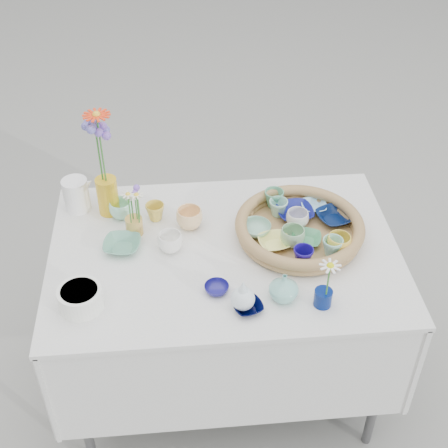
{
  "coord_description": "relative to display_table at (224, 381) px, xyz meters",
  "views": [
    {
      "loc": [
        -0.15,
        -1.67,
        2.26
      ],
      "look_at": [
        0.0,
        0.02,
        0.87
      ],
      "focal_mm": 50.0,
      "sensor_mm": 36.0,
      "label": 1
    }
  ],
  "objects": [
    {
      "name": "tray_ceramic_12",
      "position": [
        0.21,
        0.22,
        0.82
      ],
      "size": [
        0.09,
        0.09,
        0.07
      ],
      "primitive_type": "imported",
      "rotation": [
        0.0,
        0.0,
        0.26
      ],
      "color": "#549E78",
      "rests_on": "wicker_tray"
    },
    {
      "name": "loose_ceramic_3",
      "position": [
        -0.19,
        0.02,
        0.8
      ],
      "size": [
        0.11,
        0.11,
        0.07
      ],
      "primitive_type": "imported",
      "rotation": [
        0.0,
        0.0,
        0.35
      ],
      "color": "white",
      "rests_on": "display_table"
    },
    {
      "name": "tray_ceramic_8",
      "position": [
        0.36,
        0.19,
        0.79
      ],
      "size": [
        0.1,
        0.1,
        0.02
      ],
      "primitive_type": "imported",
      "rotation": [
        0.0,
        0.0,
        -0.0
      ],
      "color": "#9AD5F1",
      "rests_on": "wicker_tray"
    },
    {
      "name": "tray_ceramic_5",
      "position": [
        0.12,
        0.07,
        0.8
      ],
      "size": [
        0.14,
        0.14,
        0.04
      ],
      "primitive_type": "imported",
      "rotation": [
        0.0,
        0.0,
        0.35
      ],
      "color": "#8AC2A9",
      "rests_on": "wicker_tray"
    },
    {
      "name": "hydrangea",
      "position": [
        -0.43,
        0.27,
        1.02
      ],
      "size": [
        0.1,
        0.1,
        0.29
      ],
      "primitive_type": null,
      "rotation": [
        0.0,
        0.0,
        -0.25
      ],
      "color": "#7D58C9",
      "rests_on": "tall_vase_yellow"
    },
    {
      "name": "loose_ceramic_0",
      "position": [
        -0.25,
        0.2,
        0.8
      ],
      "size": [
        0.09,
        0.09,
        0.07
      ],
      "primitive_type": "imported",
      "rotation": [
        0.0,
        0.0,
        -0.26
      ],
      "color": "gold",
      "rests_on": "display_table"
    },
    {
      "name": "single_daisy",
      "position": [
        0.3,
        -0.31,
        0.89
      ],
      "size": [
        0.11,
        0.11,
        0.14
      ],
      "primitive_type": null,
      "rotation": [
        0.0,
        0.0,
        -0.42
      ],
      "color": "white",
      "rests_on": "bud_vase_cobalt"
    },
    {
      "name": "tray_ceramic_0",
      "position": [
        0.28,
        0.15,
        0.8
      ],
      "size": [
        0.15,
        0.15,
        0.03
      ],
      "primitive_type": "imported",
      "rotation": [
        0.0,
        0.0,
        0.13
      ],
      "color": "navy",
      "rests_on": "wicker_tray"
    },
    {
      "name": "loose_ceramic_5",
      "position": [
        -0.38,
        0.23,
        0.8
      ],
      "size": [
        0.1,
        0.1,
        0.07
      ],
      "primitive_type": "imported",
      "rotation": [
        0.0,
        0.0,
        -0.05
      ],
      "color": "#A0EDCE",
      "rests_on": "display_table"
    },
    {
      "name": "tray_ceramic_7",
      "position": [
        0.28,
        0.09,
        0.82
      ],
      "size": [
        0.09,
        0.09,
        0.07
      ],
      "primitive_type": "imported",
      "rotation": [
        0.0,
        0.0,
        0.03
      ],
      "color": "silver",
      "rests_on": "wicker_tray"
    },
    {
      "name": "white_pitcher",
      "position": [
        -0.55,
        0.3,
        0.83
      ],
      "size": [
        0.17,
        0.14,
        0.13
      ],
      "primitive_type": null,
      "rotation": [
        0.0,
        0.0,
        0.38
      ],
      "color": "white",
      "rests_on": "display_table"
    },
    {
      "name": "tray_ceramic_4",
      "position": [
        0.24,
        -0.01,
        0.82
      ],
      "size": [
        0.12,
        0.12,
        0.07
      ],
      "primitive_type": "imported",
      "rotation": [
        0.0,
        0.0,
        0.41
      ],
      "color": "#86B587",
      "rests_on": "wicker_tray"
    },
    {
      "name": "tray_ceramic_1",
      "position": [
        0.43,
        0.11,
        0.8
      ],
      "size": [
        0.17,
        0.17,
        0.03
      ],
      "primitive_type": "imported",
      "rotation": [
        0.0,
        0.0,
        0.33
      ],
      "color": "#06163F",
      "rests_on": "wicker_tray"
    },
    {
      "name": "tray_ceramic_2",
      "position": [
        0.4,
        -0.06,
        0.82
      ],
      "size": [
        0.09,
        0.09,
        0.07
      ],
      "primitive_type": "imported",
      "rotation": [
        0.0,
        0.0,
        0.07
      ],
      "color": "yellow",
      "rests_on": "wicker_tray"
    },
    {
      "name": "tray_ceramic_3",
      "position": [
        0.3,
        -0.0,
        0.8
      ],
      "size": [
        0.13,
        0.13,
        0.03
      ],
      "primitive_type": "imported",
      "rotation": [
        0.0,
        0.0,
        -0.29
      ],
      "color": "#459563",
      "rests_on": "wicker_tray"
    },
    {
      "name": "loose_ceramic_6",
      "position": [
        0.05,
        -0.3,
        0.78
      ],
      "size": [
        0.12,
        0.12,
        0.02
      ],
      "primitive_type": "imported",
      "rotation": [
        0.0,
        0.0,
        0.32
      ],
      "color": "black",
      "rests_on": "display_table"
    },
    {
      "name": "daisy_posy",
      "position": [
        -0.32,
        0.12,
        0.91
      ],
      "size": [
        0.1,
        0.1,
        0.15
      ],
      "primitive_type": null,
      "rotation": [
        0.0,
        0.0,
        0.38
      ],
      "color": "white",
      "rests_on": "daisy_cup"
    },
    {
      "name": "tray_ceramic_6",
      "position": [
        0.22,
        0.16,
        0.82
      ],
      "size": [
        0.08,
        0.08,
        0.07
      ],
      "primitive_type": "imported",
      "rotation": [
        0.0,
        0.0,
        -0.18
      ],
      "color": "#97D3BB",
      "rests_on": "wicker_tray"
    },
    {
      "name": "loose_ceramic_2",
      "position": [
        -0.37,
        0.04,
        0.78
      ],
      "size": [
        0.15,
        0.15,
        0.03
      ],
      "primitive_type": "imported",
      "rotation": [
        0.0,
        0.0,
        -0.16
      ],
      "color": "#5EA085",
      "rests_on": "display_table"
    },
    {
      "name": "ground",
      "position": [
        0.0,
        0.0,
        0.0
      ],
      "size": [
        80.0,
        80.0,
        0.0
      ],
      "primitive_type": "plane",
      "color": "gray"
    },
    {
      "name": "gerbera",
      "position": [
        -0.42,
        0.26,
        1.06
      ],
      "size": [
        0.12,
        0.12,
        0.3
      ],
      "primitive_type": null,
      "rotation": [
        0.0,
        0.0,
        -0.09
      ],
      "color": "#FF3813",
      "rests_on": "tall_vase_yellow"
    },
    {
      "name": "tray_ceramic_11",
      "position": [
        0.37,
        -0.08,
        0.82
      ],
      "size": [
        0.08,
        0.08,
        0.07
      ],
      "primitive_type": "imported",
      "rotation": [
        0.0,
        0.0,
        -0.13
      ],
      "color": "#8DD7C8",
      "rests_on": "wicker_tray"
    },
    {
      "name": "loose_ceramic_4",
      "position": [
        -0.04,
        -0.2,
        0.78
      ],
      "size": [
        0.09,
        0.09,
        0.03
      ],
      "primitive_type": "imported",
      "rotation": [
        0.0,
        0.0,
        0.14
      ],
      "color": "navy",
      "rests_on": "display_table"
    },
    {
      "name": "tray_ceramic_9",
      "position": [
        0.26,
        -0.11,
        0.82
      ],
      "size": [
        0.08,
        0.08,
        0.07
      ],
      "primitive_type": "imported",
      "rotation": [
        0.0,
        0.0,
        -0.19
      ],
      "color": "navy",
      "rests_on": "wicker_tray"
    },
    {
      "name": "bud_vase_paleblue",
      "position": [
        0.03,
        -0.28,
        0.83
      ],
      "size": [
        0.08,
        0.08,
        0.12
      ],
      "primitive_type": null,
      "rotation": [
        0.0,
        0.0,
        0.05
      ],
      "color": "white",
      "rests_on": "display_table"
    },
    {
      "name": "fluted_bowl",
      "position": [
        -0.49,
        -0.23,
        0.8
      ],
      "size": [
        0.19,
        0.19,
        0.08
      ],
      "primitive_type": null,
      "rotation": [
        0.0,
        0.0,
        -0.42
      ],
      "color": "white",
      "rests_on": "display_table"
    },
    {
      "name": "tray_ceramic_10",
      "position": [
        0.18,
        -0.01,
        0.8
      ],
      "size": [
        0.13,
        0.13,
        0.03
      ],
      "primitive_type": "imported",
      "rotation": [
        0.0,
        0.0,
        0.19
      ],
      "color": "#FFF881",
      "rests_on": "wicker_tray"
    },
    {
      "name": "display_table",
      "position": [
        0.0,
        0.0,
        0.0
      ],
      "size": [
        1.26,
        0.86,
        0.77
      ],
      "primitive_type": null,
      "color": "white",
      "rests_on": "ground"
    },
    {
      "name": "loose_ceramic_1",
      "position": [
        -0.12,
        0.15,
        0.8
      ],
      "size": [
        0.12,
        0.12,
        0.08
      ],
      "primitive_type": "imported",
      "rotation": [
        0.0,
        0.0,
        0.2
      ],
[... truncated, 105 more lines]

